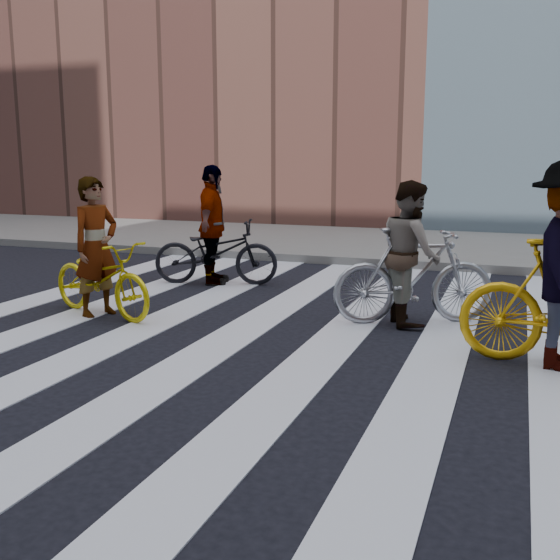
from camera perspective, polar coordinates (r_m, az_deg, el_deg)
The scene contains 9 objects.
ground at distance 7.02m, azimuth 0.09°, elevation -5.34°, with size 100.00×100.00×0.00m, color black.
sidewalk_far at distance 14.15m, azimuth 10.58°, elevation 2.97°, with size 100.00×5.00×0.15m, color gray.
zebra_crosswalk at distance 7.02m, azimuth 0.09°, elevation -5.29°, with size 8.25×10.00×0.01m.
bike_yellow_left at distance 8.33m, azimuth -15.31°, elevation 0.14°, with size 0.62×1.78×0.93m, color #D2BC0B.
bike_silver_mid at distance 7.78m, azimuth 11.58°, elevation 0.35°, with size 0.54×1.90×1.14m, color #A4A6AD.
bike_dark_rear at distance 10.06m, azimuth -5.62°, elevation 2.44°, with size 0.66×1.90×1.00m, color black.
rider_left at distance 8.30m, azimuth -15.72°, elevation 2.78°, with size 0.62×0.41×1.71m, color slate.
rider_mid at distance 7.75m, azimuth 11.29°, elevation 2.33°, with size 0.82×0.64×1.68m, color slate.
rider_rear at distance 10.04m, azimuth -5.92°, elevation 4.77°, with size 1.07×0.44×1.82m, color slate.
Camera 1 is at (2.31, -6.34, 1.95)m, focal length 42.00 mm.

